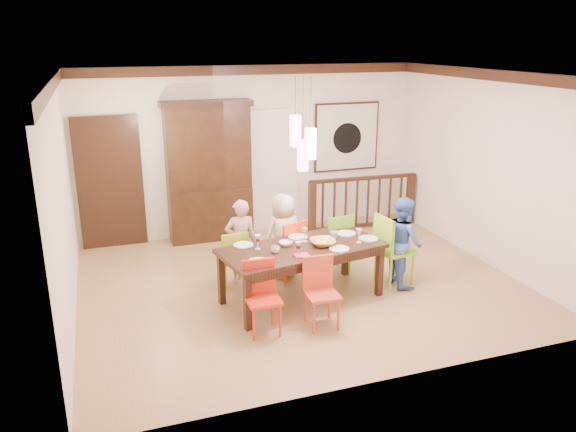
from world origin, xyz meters
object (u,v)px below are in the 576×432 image
object	(u,v)px
dining_table	(302,252)
person_far_left	(241,242)
chair_far_left	(232,254)
balustrade	(362,201)
person_end_right	(403,241)
chair_end_right	(395,245)
china_hutch	(209,171)
person_far_mid	(284,235)

from	to	relation	value
dining_table	person_far_left	world-z (taller)	person_far_left
chair_far_left	balustrade	world-z (taller)	balustrade
chair_far_left	person_end_right	world-z (taller)	person_end_right
chair_end_right	dining_table	bearing A→B (deg)	86.93
dining_table	balustrade	bearing A→B (deg)	39.33
balustrade	person_end_right	xyz separation A→B (m)	(-0.56, -2.40, 0.14)
chair_far_left	china_hutch	world-z (taller)	china_hutch
balustrade	chair_far_left	bearing A→B (deg)	-146.50
china_hutch	person_far_left	size ratio (longest dim) A/B	1.94
person_end_right	dining_table	bearing A→B (deg)	93.15
chair_end_right	balustrade	xyz separation A→B (m)	(0.65, 2.35, -0.08)
dining_table	person_end_right	size ratio (longest dim) A/B	1.77
balustrade	person_far_left	bearing A→B (deg)	-146.63
balustrade	person_far_mid	distance (m)	2.60
person_far_mid	person_end_right	distance (m)	1.69
chair_end_right	person_far_left	distance (m)	2.16
chair_far_left	chair_end_right	world-z (taller)	chair_end_right
china_hutch	chair_far_left	bearing A→B (deg)	-93.34
china_hutch	chair_end_right	bearing A→B (deg)	-52.51
person_far_left	person_far_mid	xyz separation A→B (m)	(0.64, 0.02, 0.01)
dining_table	person_end_right	xyz separation A→B (m)	(1.51, 0.02, -0.03)
china_hutch	balustrade	bearing A→B (deg)	-7.24
dining_table	chair_end_right	bearing A→B (deg)	-7.34
dining_table	chair_far_left	distance (m)	1.06
chair_end_right	china_hutch	size ratio (longest dim) A/B	0.43
dining_table	chair_end_right	size ratio (longest dim) A/B	2.23
chair_end_right	person_end_right	bearing A→B (deg)	-124.12
person_far_left	person_end_right	xyz separation A→B (m)	(2.13, -0.78, 0.02)
person_end_right	chair_far_left	bearing A→B (deg)	75.88
chair_far_left	person_end_right	distance (m)	2.39
person_far_mid	chair_far_left	bearing A→B (deg)	-1.21
china_hutch	person_end_right	size ratio (longest dim) A/B	1.86
china_hutch	person_end_right	distance (m)	3.54
person_far_left	chair_end_right	bearing A→B (deg)	162.44
china_hutch	balustrade	xyz separation A→B (m)	(2.72, -0.35, -0.69)
chair_end_right	person_far_mid	world-z (taller)	person_far_mid
balustrade	person_far_left	distance (m)	3.14
person_far_mid	person_far_left	bearing A→B (deg)	-8.29
chair_far_left	person_far_left	distance (m)	0.23
dining_table	person_end_right	bearing A→B (deg)	-9.39
chair_end_right	person_far_mid	bearing A→B (deg)	55.68
balustrade	person_far_left	xyz separation A→B (m)	(-2.68, -1.62, 0.11)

